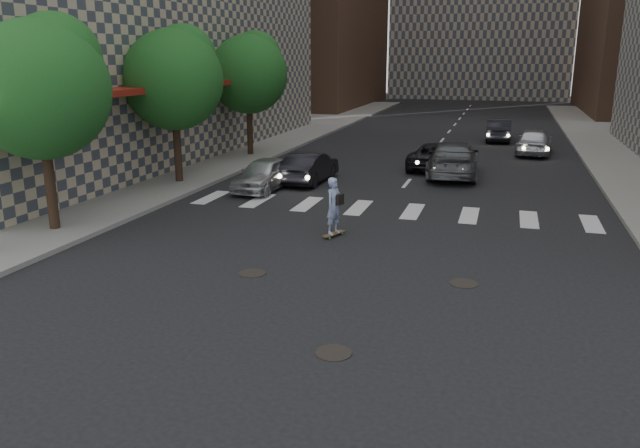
{
  "coord_description": "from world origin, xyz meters",
  "views": [
    {
      "loc": [
        4.02,
        -12.88,
        5.47
      ],
      "look_at": [
        -0.35,
        1.8,
        1.3
      ],
      "focal_mm": 35.0,
      "sensor_mm": 36.0,
      "label": 1
    }
  ],
  "objects_px": {
    "traffic_car_b": "(453,159)",
    "traffic_car_e": "(499,130)",
    "traffic_car_c": "(436,156)",
    "traffic_car_d": "(534,141)",
    "traffic_car_a": "(310,167)",
    "silver_sedan": "(264,174)",
    "skateboarder": "(334,206)",
    "tree_a": "(43,83)",
    "tree_b": "(176,75)",
    "tree_c": "(250,71)"
  },
  "relations": [
    {
      "from": "tree_a",
      "to": "silver_sedan",
      "type": "height_order",
      "value": "tree_a"
    },
    {
      "from": "skateboarder",
      "to": "traffic_car_c",
      "type": "distance_m",
      "value": 13.0
    },
    {
      "from": "traffic_car_d",
      "to": "traffic_car_a",
      "type": "bearing_deg",
      "value": 54.57
    },
    {
      "from": "traffic_car_a",
      "to": "traffic_car_c",
      "type": "distance_m",
      "value": 7.03
    },
    {
      "from": "traffic_car_b",
      "to": "tree_b",
      "type": "bearing_deg",
      "value": 21.23
    },
    {
      "from": "tree_c",
      "to": "traffic_car_a",
      "type": "distance_m",
      "value": 9.02
    },
    {
      "from": "tree_a",
      "to": "tree_b",
      "type": "xyz_separation_m",
      "value": [
        0.0,
        8.0,
        0.0
      ]
    },
    {
      "from": "traffic_car_b",
      "to": "traffic_car_e",
      "type": "xyz_separation_m",
      "value": [
        1.81,
        13.3,
        -0.11
      ]
    },
    {
      "from": "traffic_car_b",
      "to": "traffic_car_d",
      "type": "relative_size",
      "value": 1.25
    },
    {
      "from": "silver_sedan",
      "to": "traffic_car_d",
      "type": "height_order",
      "value": "traffic_car_d"
    },
    {
      "from": "tree_c",
      "to": "traffic_car_b",
      "type": "xyz_separation_m",
      "value": [
        11.21,
        -2.87,
        -3.83
      ]
    },
    {
      "from": "traffic_car_a",
      "to": "traffic_car_c",
      "type": "bearing_deg",
      "value": -132.18
    },
    {
      "from": "tree_c",
      "to": "skateboarder",
      "type": "distance_m",
      "value": 16.85
    },
    {
      "from": "traffic_car_e",
      "to": "traffic_car_c",
      "type": "bearing_deg",
      "value": 76.41
    },
    {
      "from": "tree_a",
      "to": "traffic_car_d",
      "type": "xyz_separation_m",
      "value": [
        15.05,
        21.09,
        -3.88
      ]
    },
    {
      "from": "tree_c",
      "to": "skateboarder",
      "type": "xyz_separation_m",
      "value": [
        8.58,
        -14.03,
        -3.67
      ]
    },
    {
      "from": "tree_c",
      "to": "traffic_car_d",
      "type": "xyz_separation_m",
      "value": [
        15.05,
        5.09,
        -3.88
      ]
    },
    {
      "from": "silver_sedan",
      "to": "traffic_car_b",
      "type": "xyz_separation_m",
      "value": [
        7.26,
        5.34,
        0.14
      ]
    },
    {
      "from": "traffic_car_d",
      "to": "traffic_car_e",
      "type": "xyz_separation_m",
      "value": [
        -2.03,
        5.33,
        -0.06
      ]
    },
    {
      "from": "tree_a",
      "to": "traffic_car_e",
      "type": "relative_size",
      "value": 1.54
    },
    {
      "from": "tree_b",
      "to": "traffic_car_a",
      "type": "height_order",
      "value": "tree_b"
    },
    {
      "from": "skateboarder",
      "to": "traffic_car_e",
      "type": "height_order",
      "value": "skateboarder"
    },
    {
      "from": "traffic_car_a",
      "to": "traffic_car_d",
      "type": "height_order",
      "value": "traffic_car_d"
    },
    {
      "from": "tree_c",
      "to": "traffic_car_e",
      "type": "distance_m",
      "value": 17.14
    },
    {
      "from": "skateboarder",
      "to": "traffic_car_c",
      "type": "height_order",
      "value": "skateboarder"
    },
    {
      "from": "skateboarder",
      "to": "traffic_car_d",
      "type": "bearing_deg",
      "value": 92.9
    },
    {
      "from": "tree_a",
      "to": "skateboarder",
      "type": "distance_m",
      "value": 9.54
    },
    {
      "from": "traffic_car_c",
      "to": "traffic_car_d",
      "type": "relative_size",
      "value": 1.03
    },
    {
      "from": "tree_c",
      "to": "skateboarder",
      "type": "bearing_deg",
      "value": -58.56
    },
    {
      "from": "silver_sedan",
      "to": "traffic_car_d",
      "type": "xyz_separation_m",
      "value": [
        11.1,
        13.3,
        0.09
      ]
    },
    {
      "from": "tree_c",
      "to": "traffic_car_c",
      "type": "distance_m",
      "value": 11.06
    },
    {
      "from": "tree_c",
      "to": "traffic_car_d",
      "type": "distance_m",
      "value": 16.36
    },
    {
      "from": "tree_c",
      "to": "traffic_car_a",
      "type": "xyz_separation_m",
      "value": [
        5.29,
        -6.13,
        -3.97
      ]
    },
    {
      "from": "tree_b",
      "to": "traffic_car_c",
      "type": "height_order",
      "value": "tree_b"
    },
    {
      "from": "traffic_car_c",
      "to": "traffic_car_b",
      "type": "bearing_deg",
      "value": 123.96
    },
    {
      "from": "traffic_car_d",
      "to": "traffic_car_e",
      "type": "distance_m",
      "value": 5.71
    },
    {
      "from": "silver_sedan",
      "to": "tree_a",
      "type": "bearing_deg",
      "value": -113.39
    },
    {
      "from": "traffic_car_c",
      "to": "traffic_car_d",
      "type": "distance_m",
      "value": 7.87
    },
    {
      "from": "traffic_car_d",
      "to": "traffic_car_c",
      "type": "bearing_deg",
      "value": 57.92
    },
    {
      "from": "traffic_car_b",
      "to": "traffic_car_e",
      "type": "relative_size",
      "value": 1.31
    },
    {
      "from": "skateboarder",
      "to": "traffic_car_d",
      "type": "height_order",
      "value": "skateboarder"
    },
    {
      "from": "silver_sedan",
      "to": "traffic_car_c",
      "type": "distance_m",
      "value": 9.46
    },
    {
      "from": "traffic_car_a",
      "to": "skateboarder",
      "type": "bearing_deg",
      "value": 115.19
    },
    {
      "from": "traffic_car_b",
      "to": "traffic_car_a",
      "type": "bearing_deg",
      "value": 25.47
    },
    {
      "from": "tree_c",
      "to": "traffic_car_b",
      "type": "height_order",
      "value": "tree_c"
    },
    {
      "from": "traffic_car_c",
      "to": "traffic_car_e",
      "type": "xyz_separation_m",
      "value": [
        2.78,
        11.56,
        0.06
      ]
    },
    {
      "from": "tree_b",
      "to": "traffic_car_c",
      "type": "relative_size",
      "value": 1.42
    },
    {
      "from": "traffic_car_b",
      "to": "tree_a",
      "type": "bearing_deg",
      "value": 46.15
    },
    {
      "from": "silver_sedan",
      "to": "tree_b",
      "type": "bearing_deg",
      "value": -179.48
    },
    {
      "from": "tree_a",
      "to": "tree_b",
      "type": "distance_m",
      "value": 8.0
    }
  ]
}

